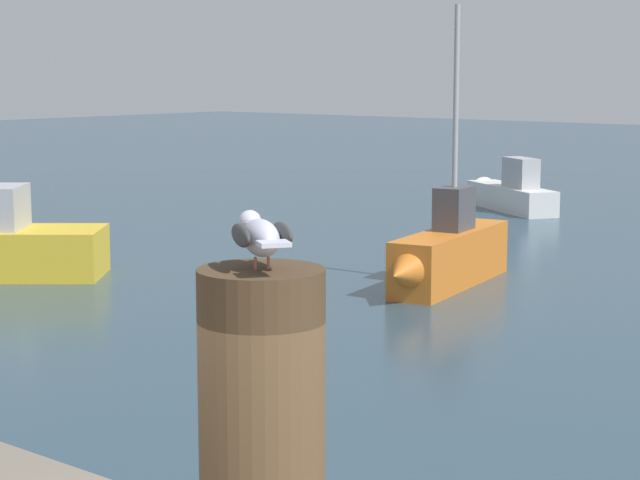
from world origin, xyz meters
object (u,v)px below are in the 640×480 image
(boat_orange, at_px, (446,254))
(boat_white, at_px, (507,193))
(mooring_post, at_px, (262,441))
(seagull, at_px, (260,236))

(boat_orange, bearing_deg, boat_white, 115.20)
(mooring_post, height_order, seagull, seagull)
(seagull, height_order, boat_white, seagull)
(mooring_post, relative_size, seagull, 2.76)
(mooring_post, xyz_separation_m, boat_orange, (-7.06, 11.72, -1.66))
(mooring_post, xyz_separation_m, boat_white, (-11.22, 20.55, -1.78))
(seagull, relative_size, boat_white, 0.10)
(mooring_post, relative_size, boat_orange, 0.24)
(seagull, bearing_deg, mooring_post, -34.39)
(seagull, bearing_deg, boat_orange, 121.08)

